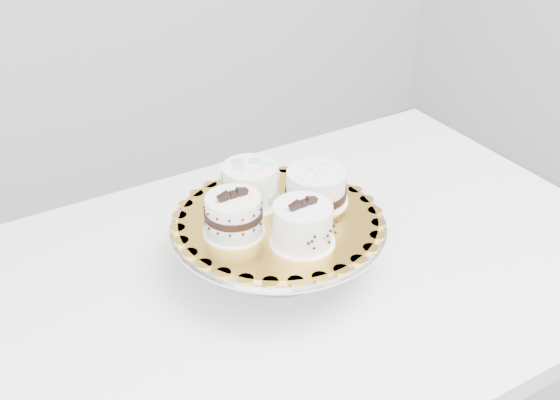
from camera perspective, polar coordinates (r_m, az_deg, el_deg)
table at (r=1.33m, az=1.63°, el=-7.75°), size 1.29×0.90×0.75m
cake_stand at (r=1.23m, az=-0.15°, el=-2.95°), size 0.37×0.37×0.10m
cake_board at (r=1.21m, az=-0.15°, el=-1.61°), size 0.45×0.45×0.01m
cake_swirl at (r=1.13m, az=1.85°, el=-2.09°), size 0.11×0.11×0.09m
cake_banded at (r=1.16m, az=-3.80°, el=-1.33°), size 0.10×0.10×0.08m
cake_dots at (r=1.24m, az=-2.44°, el=1.33°), size 0.12×0.12×0.07m
cake_ribbon at (r=1.24m, az=2.97°, el=1.05°), size 0.13×0.13×0.06m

